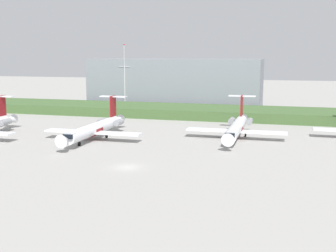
# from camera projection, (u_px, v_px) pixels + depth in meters

# --- Properties ---
(ground_plane) EXTENTS (500.00, 500.00, 0.00)m
(ground_plane) POSITION_uv_depth(u_px,v_px,m) (172.00, 136.00, 100.40)
(ground_plane) COLOR #9E9B96
(grass_berm) EXTENTS (320.00, 20.00, 2.95)m
(grass_berm) POSITION_uv_depth(u_px,v_px,m) (200.00, 112.00, 132.27)
(grass_berm) COLOR #426033
(grass_berm) RESTS_ON ground
(regional_jet_third) EXTENTS (22.81, 31.00, 9.00)m
(regional_jet_third) POSITION_uv_depth(u_px,v_px,m) (95.00, 128.00, 96.16)
(regional_jet_third) COLOR silver
(regional_jet_third) RESTS_ON ground
(regional_jet_fourth) EXTENTS (22.81, 31.00, 9.00)m
(regional_jet_fourth) POSITION_uv_depth(u_px,v_px,m) (237.00, 127.00, 97.54)
(regional_jet_fourth) COLOR silver
(regional_jet_fourth) RESTS_ON ground
(antenna_mast) EXTENTS (4.40, 0.50, 23.10)m
(antenna_mast) POSITION_uv_depth(u_px,v_px,m) (125.00, 82.00, 150.91)
(antenna_mast) COLOR #B2B2B7
(antenna_mast) RESTS_ON ground
(distant_hangar) EXTENTS (62.97, 23.23, 17.80)m
(distant_hangar) POSITION_uv_depth(u_px,v_px,m) (176.00, 83.00, 157.83)
(distant_hangar) COLOR gray
(distant_hangar) RESTS_ON ground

